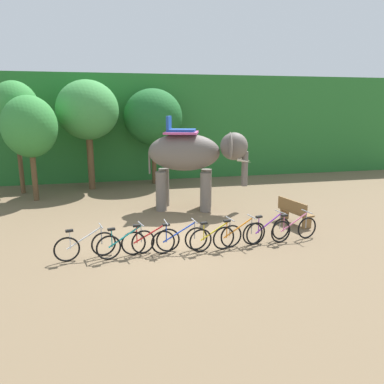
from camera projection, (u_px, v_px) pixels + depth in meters
ground_plane at (167, 240)px, 11.93m from camera, size 80.00×80.00×0.00m
foliage_hedge at (133, 126)px, 23.68m from camera, size 36.00×6.00×5.88m
tree_center_left at (15, 110)px, 17.50m from camera, size 2.23×2.23×5.32m
tree_right at (30, 127)px, 16.26m from camera, size 2.35×2.35×4.63m
tree_left at (88, 111)px, 18.43m from camera, size 3.03×3.03×5.42m
tree_far_left at (153, 117)px, 19.90m from camera, size 3.10×3.10×5.07m
elephant at (192, 156)px, 15.12m from camera, size 4.24×2.66×3.78m
bike_white at (85, 246)px, 10.42m from camera, size 1.68×0.55×0.92m
bike_teal at (126, 244)px, 10.56m from camera, size 1.68×0.58×0.92m
bike_red at (151, 241)px, 10.79m from camera, size 1.71×0.52×0.92m
bike_blue at (180, 239)px, 10.89m from camera, size 1.71×0.52×0.92m
bike_yellow at (216, 237)px, 11.07m from camera, size 1.70×0.52×0.92m
bike_orange at (238, 235)px, 11.28m from camera, size 1.69×0.52×0.92m
bike_purple at (269, 230)px, 11.72m from camera, size 1.67×0.61×0.92m
bike_pink at (294, 229)px, 11.83m from camera, size 1.70×0.52×0.92m
wooden_bench at (294, 211)px, 13.49m from camera, size 0.73×1.55×0.89m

